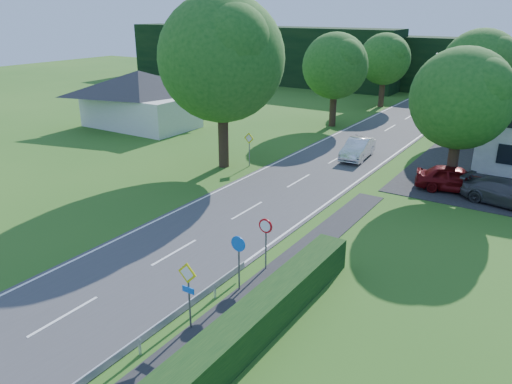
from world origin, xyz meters
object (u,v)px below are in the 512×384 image
Objects in this scene: moving_car at (358,149)px; parked_car_red at (455,179)px; streetlight at (459,111)px; parked_car_grey at (507,193)px; motorcycle at (362,141)px.

moving_car is 0.97× the size of parked_car_red.
streetlight is 4.51m from parked_car_red.
parked_car_red is 3.11m from parked_car_grey.
parked_car_red reaches higher than moving_car.
parked_car_red is at bearing 85.78° from parked_car_grey.
streetlight reaches higher than parked_car_red.
moving_car is 2.14× the size of motorcycle.
parked_car_red is 0.94× the size of parked_car_grey.
parked_car_red reaches higher than parked_car_grey.
streetlight is 7.83m from moving_car.
parked_car_grey is at bearing -21.56° from motorcycle.
parked_car_red is at bearing -26.49° from motorcycle.
moving_car reaches higher than motorcycle.
streetlight is 1.80× the size of moving_car.
moving_car is 3.27m from motorcycle.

